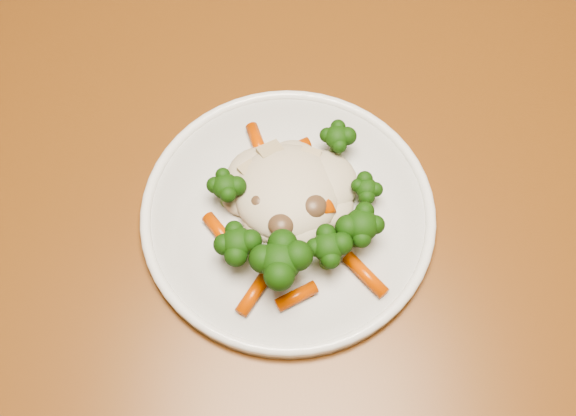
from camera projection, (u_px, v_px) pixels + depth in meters
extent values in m
cube|color=brown|center=(236.00, 232.00, 0.69)|extent=(1.27, 0.85, 0.04)
cylinder|color=white|center=(288.00, 215.00, 0.67)|extent=(0.27, 0.27, 0.01)
ellipsoid|color=beige|center=(288.00, 186.00, 0.66)|extent=(0.12, 0.10, 0.04)
ellipsoid|color=black|center=(238.00, 248.00, 0.63)|extent=(0.05, 0.05, 0.04)
ellipsoid|color=black|center=(281.00, 268.00, 0.61)|extent=(0.06, 0.06, 0.05)
ellipsoid|color=black|center=(328.00, 252.00, 0.63)|extent=(0.05, 0.05, 0.04)
ellipsoid|color=black|center=(360.00, 231.00, 0.63)|extent=(0.05, 0.05, 0.04)
ellipsoid|color=black|center=(366.00, 193.00, 0.66)|extent=(0.03, 0.03, 0.03)
ellipsoid|color=black|center=(336.00, 143.00, 0.68)|extent=(0.04, 0.04, 0.03)
ellipsoid|color=black|center=(226.00, 192.00, 0.66)|extent=(0.04, 0.04, 0.04)
cylinder|color=#D84E05|center=(258.00, 144.00, 0.69)|extent=(0.03, 0.05, 0.01)
cylinder|color=#D84E05|center=(291.00, 150.00, 0.69)|extent=(0.04, 0.03, 0.01)
cylinder|color=#D84E05|center=(330.00, 169.00, 0.68)|extent=(0.04, 0.03, 0.01)
cylinder|color=#D84E05|center=(219.00, 231.00, 0.65)|extent=(0.03, 0.04, 0.01)
cylinder|color=#D84E05|center=(254.00, 294.00, 0.62)|extent=(0.03, 0.04, 0.01)
cylinder|color=#D84E05|center=(297.00, 296.00, 0.62)|extent=(0.04, 0.03, 0.01)
cylinder|color=#D84E05|center=(366.00, 275.00, 0.63)|extent=(0.04, 0.04, 0.01)
cylinder|color=#D84E05|center=(322.00, 194.00, 0.66)|extent=(0.02, 0.04, 0.01)
ellipsoid|color=brown|center=(295.00, 187.00, 0.66)|extent=(0.03, 0.03, 0.02)
ellipsoid|color=brown|center=(313.00, 206.00, 0.65)|extent=(0.03, 0.03, 0.02)
ellipsoid|color=brown|center=(260.00, 201.00, 0.65)|extent=(0.02, 0.02, 0.01)
ellipsoid|color=brown|center=(281.00, 225.00, 0.64)|extent=(0.02, 0.02, 0.02)
ellipsoid|color=brown|center=(294.00, 193.00, 0.65)|extent=(0.03, 0.03, 0.02)
cube|color=tan|center=(270.00, 153.00, 0.68)|extent=(0.03, 0.02, 0.01)
cube|color=tan|center=(310.00, 155.00, 0.67)|extent=(0.02, 0.02, 0.01)
cube|color=tan|center=(247.00, 169.00, 0.67)|extent=(0.02, 0.02, 0.01)
cube|color=tan|center=(280.00, 166.00, 0.67)|extent=(0.03, 0.03, 0.01)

